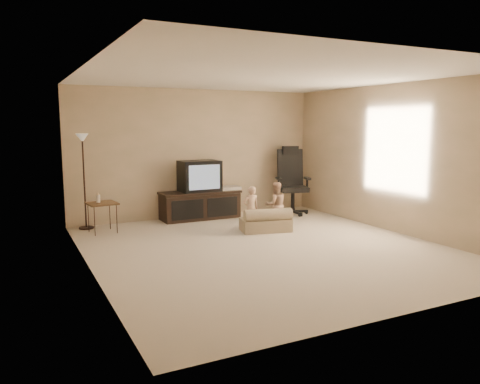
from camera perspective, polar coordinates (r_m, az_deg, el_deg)
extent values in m
plane|color=beige|center=(7.01, 3.09, -6.82)|extent=(5.50, 5.50, 0.00)
plane|color=white|center=(6.81, 3.26, 13.96)|extent=(5.50, 5.50, 0.00)
plane|color=#CDAE8E|center=(9.28, -5.29, 4.68)|extent=(5.00, 0.00, 5.00)
plane|color=#CDAE8E|center=(4.63, 20.28, 0.65)|extent=(5.00, 0.00, 5.00)
plane|color=#CDAE8E|center=(5.97, -18.18, 2.35)|extent=(0.00, 5.50, 5.50)
plane|color=#CDAE8E|center=(8.32, 18.34, 3.89)|extent=(0.00, 5.50, 5.50)
cube|color=black|center=(9.14, -4.90, -1.74)|extent=(1.51, 0.54, 0.49)
cube|color=black|center=(9.10, -4.93, -0.03)|extent=(1.55, 0.59, 0.04)
cube|color=black|center=(8.76, -6.40, -2.16)|extent=(0.63, 0.02, 0.37)
cube|color=black|center=(9.03, -2.16, -1.80)|extent=(0.63, 0.02, 0.37)
cube|color=black|center=(9.08, -5.00, 1.98)|extent=(0.76, 0.54, 0.59)
cube|color=silver|center=(8.82, -4.34, 1.81)|extent=(0.62, 0.01, 0.46)
cube|color=silver|center=(9.27, -1.40, 0.49)|extent=(0.43, 0.30, 0.06)
cylinder|color=black|center=(9.59, 6.45, -1.10)|extent=(0.08, 0.08, 0.44)
cube|color=black|center=(9.55, 6.48, 0.39)|extent=(0.69, 0.69, 0.10)
cube|color=black|center=(9.76, 6.13, 2.96)|extent=(0.56, 0.35, 0.77)
cube|color=black|center=(9.73, 6.16, 5.08)|extent=(0.35, 0.21, 0.18)
cube|color=black|center=(9.45, 4.76, 1.61)|extent=(0.17, 0.32, 0.04)
cube|color=black|center=(9.60, 8.21, 1.66)|extent=(0.17, 0.32, 0.04)
cube|color=brown|center=(8.22, -16.49, -1.34)|extent=(0.51, 0.51, 0.03)
cylinder|color=black|center=(8.04, -17.30, -3.40)|extent=(0.01, 0.01, 0.51)
cylinder|color=black|center=(8.14, -14.79, -3.15)|extent=(0.01, 0.01, 0.51)
cylinder|color=black|center=(8.39, -18.00, -2.95)|extent=(0.01, 0.01, 0.51)
cylinder|color=black|center=(8.49, -15.58, -2.72)|extent=(0.01, 0.01, 0.51)
cylinder|color=white|center=(8.23, -16.89, -0.79)|extent=(0.06, 0.06, 0.13)
cone|color=#FDDAA5|center=(8.22, -16.92, -0.18)|extent=(0.05, 0.05, 0.05)
cylinder|color=black|center=(8.70, -18.21, -4.16)|extent=(0.26, 0.26, 0.03)
cylinder|color=black|center=(8.58, -18.45, 0.95)|extent=(0.03, 0.03, 1.57)
cone|color=beige|center=(8.52, -18.69, 6.28)|extent=(0.22, 0.22, 0.15)
cube|color=tan|center=(8.08, 3.13, -4.00)|extent=(0.92, 0.63, 0.22)
cylinder|color=tan|center=(7.90, 3.45, -2.80)|extent=(0.85, 0.38, 0.20)
imported|color=tan|center=(7.98, 1.34, -2.07)|extent=(0.30, 0.22, 0.79)
imported|color=tan|center=(8.28, 4.38, -1.59)|extent=(0.44, 0.30, 0.82)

